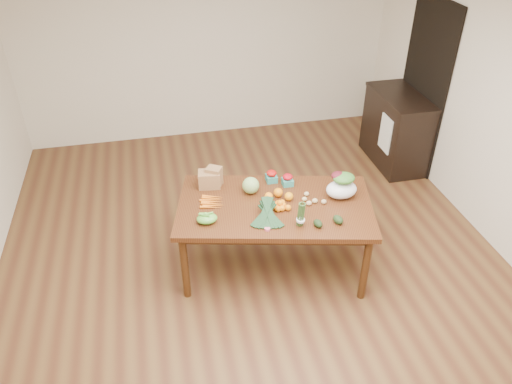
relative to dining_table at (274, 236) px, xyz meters
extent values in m
plane|color=brown|center=(-0.19, 0.01, -0.38)|extent=(6.00, 6.00, 0.00)
cube|color=silver|center=(-0.19, 3.01, 0.98)|extent=(5.00, 0.02, 2.70)
cube|color=#4F2C12|center=(0.00, 0.00, 0.00)|extent=(1.95, 1.36, 0.75)
cube|color=black|center=(2.29, 1.61, 0.68)|extent=(0.02, 1.00, 2.10)
cube|color=black|center=(2.03, 1.64, 0.10)|extent=(0.52, 1.02, 0.94)
cube|color=white|center=(1.77, 1.41, 0.18)|extent=(0.02, 0.28, 0.45)
sphere|color=#8BB066|center=(-0.17, 0.24, 0.45)|extent=(0.16, 0.16, 0.16)
sphere|color=orange|center=(-0.04, 0.08, 0.41)|extent=(0.08, 0.08, 0.08)
sphere|color=orange|center=(0.06, 0.12, 0.42)|extent=(0.09, 0.09, 0.09)
sphere|color=#FCA40F|center=(0.14, 0.04, 0.42)|extent=(0.08, 0.08, 0.08)
ellipsoid|color=#6FAB3A|center=(-0.64, -0.13, 0.42)|extent=(0.18, 0.14, 0.08)
ellipsoid|color=tan|center=(0.28, 0.00, 0.40)|extent=(0.05, 0.04, 0.04)
ellipsoid|color=tan|center=(0.30, -0.08, 0.40)|extent=(0.05, 0.05, 0.04)
ellipsoid|color=tan|center=(0.36, -0.05, 0.40)|extent=(0.05, 0.05, 0.05)
ellipsoid|color=#DAC67E|center=(0.32, 0.07, 0.40)|extent=(0.05, 0.04, 0.04)
ellipsoid|color=tan|center=(0.44, -0.09, 0.40)|extent=(0.05, 0.05, 0.04)
ellipsoid|color=black|center=(0.28, -0.39, 0.41)|extent=(0.09, 0.11, 0.07)
ellipsoid|color=black|center=(0.46, -0.39, 0.41)|extent=(0.10, 0.12, 0.07)
camera|label=1|loc=(-0.98, -3.57, 3.04)|focal=35.00mm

